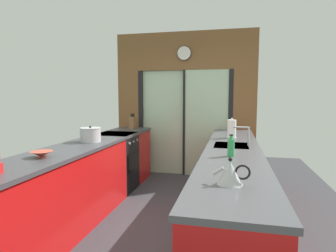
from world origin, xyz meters
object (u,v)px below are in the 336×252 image
Objects in this scene: mixing_bowl at (42,154)px; paper_towel_roll at (232,129)px; kettle at (230,173)px; oven_range at (116,162)px; knife_block at (133,122)px; stock_pot at (90,135)px; soap_bottle at (231,147)px.

paper_towel_roll is (1.78, 1.73, 0.09)m from mixing_bowl.
kettle is (1.78, -0.45, 0.05)m from mixing_bowl.
knife_block is at bearing 88.56° from oven_range.
knife_block is 1.96m from paper_towel_roll.
stock_pot is 1.94m from paper_towel_roll.
soap_bottle is at bearing 14.53° from mixing_bowl.
mixing_bowl is 0.80× the size of stock_pot.
stock_pot is (-0.00, 0.97, 0.06)m from mixing_bowl.
oven_range is 3.68× the size of kettle.
paper_towel_roll is (-0.00, 1.27, 0.04)m from soap_bottle.
oven_range is 2.95m from kettle.
mixing_bowl is 0.74× the size of paper_towel_roll.
mixing_bowl is at bearing -89.42° from oven_range.
soap_bottle is at bearing 90.11° from kettle.
mixing_bowl is at bearing -165.47° from soap_bottle.
oven_range is 3.30× the size of knife_block.
oven_range is at bearing 177.23° from paper_towel_roll.
stock_pot is at bearing 141.46° from kettle.
mixing_bowl is at bearing 165.72° from kettle.
knife_block is at bearing 120.68° from kettle.
soap_bottle is at bearing -49.55° from knife_block.
kettle is at bearing -38.54° from stock_pot.
knife_block is 1.04× the size of stock_pot.
knife_block is 1.29× the size of soap_bottle.
stock_pot is 1.85m from soap_bottle.
oven_range is at bearing 142.97° from soap_bottle.
soap_bottle reaches higher than kettle.
soap_bottle is (1.78, 0.46, 0.06)m from mixing_bowl.
mixing_bowl is at bearing -90.00° from stock_pot.
oven_range is at bearing 128.40° from kettle.
paper_towel_roll is at bearing 23.26° from stock_pot.
knife_block is at bearing 90.00° from stock_pot.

